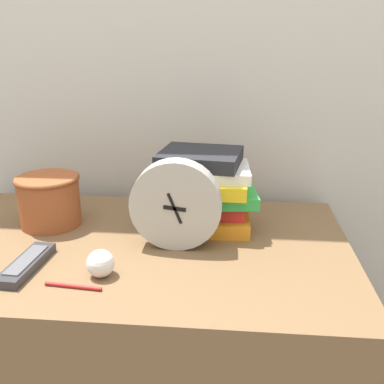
% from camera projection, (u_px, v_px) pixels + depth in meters
% --- Properties ---
extents(wall_back, '(6.00, 0.04, 2.40)m').
position_uv_depth(wall_back, '(156.00, 49.00, 1.32)').
color(wall_back, beige).
rests_on(wall_back, ground_plane).
extents(desk, '(1.05, 0.64, 0.76)m').
position_uv_depth(desk, '(140.00, 369.00, 1.22)').
color(desk, brown).
rests_on(desk, ground_plane).
extents(desk_clock, '(0.21, 0.05, 0.21)m').
position_uv_depth(desk_clock, '(176.00, 205.00, 1.04)').
color(desk_clock, '#B7B2A8').
rests_on(desk_clock, desk).
extents(book_stack, '(0.26, 0.21, 0.20)m').
position_uv_depth(book_stack, '(208.00, 190.00, 1.16)').
color(book_stack, orange).
rests_on(book_stack, desk).
extents(basket, '(0.17, 0.17, 0.13)m').
position_uv_depth(basket, '(49.00, 199.00, 1.18)').
color(basket, '#994C28').
rests_on(basket, desk).
extents(tv_remote, '(0.06, 0.18, 0.02)m').
position_uv_depth(tv_remote, '(27.00, 264.00, 0.97)').
color(tv_remote, '#333338').
rests_on(tv_remote, desk).
extents(crumpled_paper_ball, '(0.06, 0.06, 0.06)m').
position_uv_depth(crumpled_paper_ball, '(101.00, 263.00, 0.94)').
color(crumpled_paper_ball, white).
rests_on(crumpled_paper_ball, desk).
extents(pen, '(0.12, 0.02, 0.01)m').
position_uv_depth(pen, '(73.00, 286.00, 0.90)').
color(pen, '#B21E1E').
rests_on(pen, desk).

